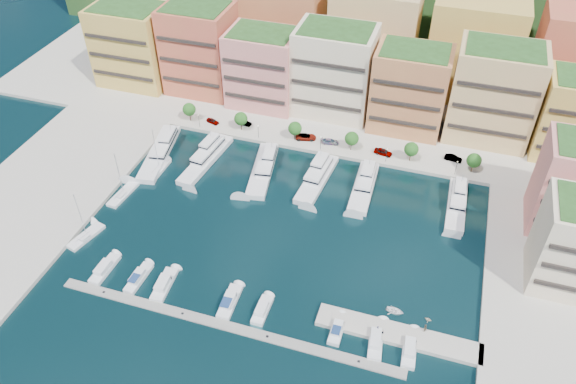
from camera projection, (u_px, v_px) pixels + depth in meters
name	position (u px, v px, depth m)	size (l,w,h in m)	color
ground	(285.00, 228.00, 131.51)	(400.00, 400.00, 0.00)	black
north_quay	(346.00, 97.00, 176.39)	(220.00, 64.00, 2.00)	#9E998E
east_quay	(570.00, 321.00, 111.43)	(34.00, 76.00, 2.00)	#9E998E
west_quay	(40.00, 196.00, 140.01)	(34.00, 76.00, 2.00)	#9E998E
hillside	(375.00, 33.00, 211.14)	(240.00, 40.00, 58.00)	#1C3C18
south_pontoon	(224.00, 326.00, 110.49)	(72.00, 2.20, 0.35)	gray
finger_pier	(398.00, 336.00, 108.67)	(32.00, 5.00, 2.00)	#9E998E
apartment_0	(133.00, 45.00, 174.26)	(22.00, 16.50, 24.80)	gold
apartment_1	(200.00, 49.00, 169.98)	(20.00, 16.50, 26.80)	#AF5E3A
apartment_2	(263.00, 68.00, 164.99)	(20.00, 15.50, 22.80)	tan
apartment_3	(334.00, 71.00, 160.63)	(22.00, 16.50, 25.80)	beige
apartment_4	(410.00, 89.00, 154.76)	(20.00, 15.50, 23.80)	#C08048
apartment_5	(494.00, 93.00, 150.16)	(22.00, 16.50, 26.80)	tan
backblock_0	(197.00, 11.00, 187.35)	(26.00, 18.00, 30.00)	beige
backblock_1	(282.00, 23.00, 180.43)	(26.00, 18.00, 30.00)	#C08048
backblock_2	(374.00, 35.00, 173.52)	(26.00, 18.00, 30.00)	tan
backblock_3	(473.00, 48.00, 166.60)	(26.00, 18.00, 30.00)	gold
tree_0	(189.00, 109.00, 161.90)	(3.80, 3.80, 5.65)	#473323
tree_1	(241.00, 119.00, 158.21)	(3.80, 3.80, 5.65)	#473323
tree_2	(295.00, 128.00, 154.52)	(3.80, 3.80, 5.65)	#473323
tree_3	(352.00, 139.00, 150.83)	(3.80, 3.80, 5.65)	#473323
tree_4	(411.00, 149.00, 147.15)	(3.80, 3.80, 5.65)	#473323
tree_5	(474.00, 160.00, 143.46)	(3.80, 3.80, 5.65)	#473323
lamppost_0	(199.00, 119.00, 159.91)	(0.30, 0.30, 4.20)	black
lamppost_1	(258.00, 129.00, 155.76)	(0.30, 0.30, 4.20)	black
lamppost_2	(321.00, 141.00, 151.61)	(0.30, 0.30, 4.20)	black
lamppost_3	(387.00, 153.00, 147.46)	(0.30, 0.30, 4.20)	black
lamppost_4	(457.00, 166.00, 143.31)	(0.30, 0.30, 4.20)	black
yacht_0	(161.00, 150.00, 152.99)	(9.39, 25.45, 7.30)	silver
yacht_1	(207.00, 157.00, 150.59)	(6.88, 23.35, 7.30)	silver
yacht_2	(264.00, 167.00, 147.14)	(8.49, 22.70, 7.30)	silver
yacht_3	(318.00, 176.00, 144.29)	(6.69, 21.02, 7.30)	silver
yacht_4	(364.00, 185.00, 141.81)	(5.47, 19.99, 7.30)	silver
yacht_6	(457.00, 202.00, 136.63)	(4.70, 19.48, 7.30)	silver
cruiser_0	(105.00, 269.00, 120.98)	(2.90, 8.79, 2.55)	silver
cruiser_1	(138.00, 278.00, 119.06)	(2.70, 8.58, 2.66)	silver
cruiser_2	(164.00, 285.00, 117.70)	(3.52, 9.15, 2.55)	silver
cruiser_4	(230.00, 302.00, 114.25)	(3.10, 8.82, 2.66)	silver
cruiser_5	(262.00, 310.00, 112.67)	(2.55, 7.22, 2.55)	silver
cruiser_7	(337.00, 330.00, 109.07)	(2.37, 7.11, 2.66)	silver
cruiser_8	(376.00, 340.00, 107.33)	(3.63, 9.42, 2.55)	silver
cruiser_9	(409.00, 349.00, 105.85)	(3.08, 8.86, 2.55)	silver
sailboat_0	(86.00, 237.00, 128.77)	(5.09, 9.88, 13.20)	silver
sailboat_1	(123.00, 195.00, 140.05)	(3.81, 10.24, 13.20)	silver
sailboat_2	(159.00, 170.00, 147.62)	(2.91, 9.20, 13.20)	silver
tender_3	(428.00, 319.00, 111.23)	(1.22, 1.41, 0.74)	beige
tender_2	(395.00, 311.00, 112.75)	(2.54, 3.55, 0.74)	white
car_0	(213.00, 121.00, 162.82)	(1.59, 3.96, 1.35)	gray
car_1	(244.00, 123.00, 162.18)	(1.51, 4.34, 1.43)	gray
car_2	(306.00, 137.00, 156.59)	(2.63, 5.71, 1.59)	gray
car_3	(330.00, 141.00, 155.06)	(1.95, 4.80, 1.39)	gray
car_4	(383.00, 152.00, 151.16)	(1.97, 4.90, 1.67)	gray
car_5	(453.00, 158.00, 149.16)	(1.60, 4.58, 1.51)	gray
person_0	(378.00, 329.00, 107.75)	(0.60, 0.39, 1.64)	#232646
person_1	(425.00, 328.00, 107.79)	(0.90, 0.70, 1.85)	brown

